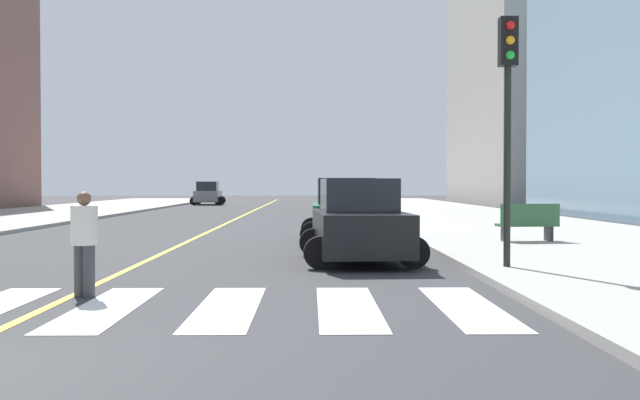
{
  "coord_description": "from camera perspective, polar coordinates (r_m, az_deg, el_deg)",
  "views": [
    {
      "loc": [
        3.94,
        -6.84,
        1.85
      ],
      "look_at": [
        4.34,
        23.5,
        1.18
      ],
      "focal_mm": 40.83,
      "sensor_mm": 36.0,
      "label": 1
    }
  ],
  "objects": [
    {
      "name": "fire_hydrant",
      "position": [
        34.76,
        6.11,
        -0.84
      ],
      "size": [
        0.26,
        0.26,
        0.89
      ],
      "color": "red",
      "rests_on": "sidewalk_kerb_east"
    },
    {
      "name": "sidewalk_kerb_east",
      "position": [
        28.14,
        16.33,
        -2.41
      ],
      "size": [
        10.0,
        120.0,
        0.15
      ],
      "primitive_type": "cube",
      "color": "#9E9B93",
      "rests_on": "ground"
    },
    {
      "name": "crosswalk_paint",
      "position": [
        11.68,
        -20.65,
        -7.91
      ],
      "size": [
        13.5,
        4.0,
        0.01
      ],
      "color": "silver",
      "rests_on": "ground"
    },
    {
      "name": "car_gray_third",
      "position": [
        65.56,
        -8.78,
        0.48
      ],
      "size": [
        2.99,
        4.7,
        2.07
      ],
      "rotation": [
        0.0,
        0.0,
        0.03
      ],
      "color": "slate",
      "rests_on": "ground"
    },
    {
      "name": "parking_garage_concrete",
      "position": [
        73.74,
        18.62,
        9.04
      ],
      "size": [
        18.0,
        24.0,
        23.82
      ],
      "primitive_type": "cube",
      "color": "#9E9B93",
      "rests_on": "ground"
    },
    {
      "name": "car_black_second",
      "position": [
        17.29,
        3.09,
        -1.81
      ],
      "size": [
        2.9,
        4.52,
        1.98
      ],
      "rotation": [
        0.0,
        0.0,
        3.19
      ],
      "color": "black",
      "rests_on": "ground"
    },
    {
      "name": "park_bench",
      "position": [
        22.47,
        15.99,
        -1.75
      ],
      "size": [
        1.84,
        0.72,
        1.12
      ],
      "rotation": [
        0.0,
        0.0,
        1.66
      ],
      "color": "#33603D",
      "rests_on": "sidewalk_kerb_east"
    },
    {
      "name": "car_green_nearest",
      "position": [
        22.84,
        2.01,
        -1.0
      ],
      "size": [
        2.84,
        4.56,
        2.04
      ],
      "rotation": [
        0.0,
        0.0,
        3.14
      ],
      "color": "#236B42",
      "rests_on": "ground"
    },
    {
      "name": "lane_divider_paint",
      "position": [
        47.05,
        -5.55,
        -0.99
      ],
      "size": [
        0.16,
        80.0,
        0.01
      ],
      "primitive_type": "cube",
      "color": "yellow",
      "rests_on": "ground"
    },
    {
      "name": "traffic_light_near_corner",
      "position": [
        15.55,
        14.52,
        8.16
      ],
      "size": [
        0.36,
        0.41,
        5.12
      ],
      "rotation": [
        0.0,
        0.0,
        3.14
      ],
      "color": "black",
      "rests_on": "sidewalk_kerb_east"
    },
    {
      "name": "pedestrian_crossing",
      "position": [
        12.49,
        -17.99,
        -2.93
      ],
      "size": [
        0.43,
        0.43,
        1.73
      ],
      "rotation": [
        0.0,
        0.0,
        5.88
      ],
      "color": "#38383D",
      "rests_on": "ground"
    }
  ]
}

